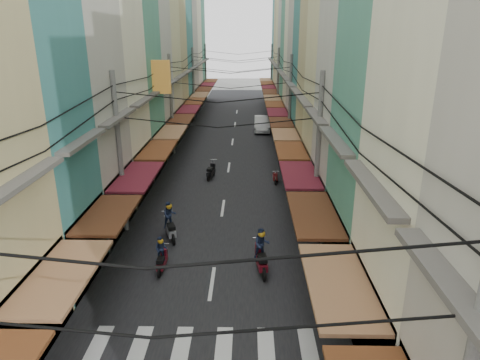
# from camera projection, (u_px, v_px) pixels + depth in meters

# --- Properties ---
(ground) EXTENTS (160.00, 160.00, 0.00)m
(ground) POSITION_uv_depth(u_px,v_px,m) (215.00, 259.00, 19.62)
(ground) COLOR slate
(ground) RESTS_ON ground
(road) EXTENTS (10.00, 80.00, 0.02)m
(road) POSITION_uv_depth(u_px,v_px,m) (232.00, 147.00, 38.50)
(road) COLOR black
(road) RESTS_ON ground
(sidewalk_left) EXTENTS (3.00, 80.00, 0.06)m
(sidewalk_left) POSITION_uv_depth(u_px,v_px,m) (160.00, 147.00, 38.61)
(sidewalk_left) COLOR slate
(sidewalk_left) RESTS_ON ground
(sidewalk_right) EXTENTS (3.00, 80.00, 0.06)m
(sidewalk_right) POSITION_uv_depth(u_px,v_px,m) (304.00, 148.00, 38.38)
(sidewalk_right) COLOR slate
(sidewalk_right) RESTS_ON ground
(crosswalk) EXTENTS (7.55, 2.40, 0.01)m
(crosswalk) POSITION_uv_depth(u_px,v_px,m) (202.00, 351.00, 13.95)
(crosswalk) COLOR silver
(crosswalk) RESTS_ON ground
(building_row_left) EXTENTS (7.80, 67.67, 23.70)m
(building_row_left) POSITION_uv_depth(u_px,v_px,m) (124.00, 33.00, 32.18)
(building_row_left) COLOR beige
(building_row_left) RESTS_ON ground
(building_row_right) EXTENTS (7.80, 68.98, 22.59)m
(building_row_right) POSITION_uv_depth(u_px,v_px,m) (335.00, 38.00, 31.91)
(building_row_right) COLOR teal
(building_row_right) RESTS_ON ground
(utility_poles) EXTENTS (10.20, 66.13, 8.20)m
(utility_poles) POSITION_uv_depth(u_px,v_px,m) (229.00, 79.00, 31.63)
(utility_poles) COLOR slate
(utility_poles) RESTS_ON ground
(white_car) EXTENTS (5.39, 2.23, 1.88)m
(white_car) POSITION_uv_depth(u_px,v_px,m) (262.00, 131.00, 44.98)
(white_car) COLOR silver
(white_car) RESTS_ON ground
(bicycle) EXTENTS (1.74, 1.14, 1.12)m
(bicycle) POSITION_uv_depth(u_px,v_px,m) (346.00, 253.00, 20.16)
(bicycle) COLOR black
(bicycle) RESTS_ON ground
(moving_scooters) EXTENTS (6.20, 14.43, 2.02)m
(moving_scooters) POSITION_uv_depth(u_px,v_px,m) (213.00, 226.00, 21.71)
(moving_scooters) COLOR black
(moving_scooters) RESTS_ON ground
(parked_scooters) EXTENTS (12.80, 14.86, 1.00)m
(parked_scooters) POSITION_uv_depth(u_px,v_px,m) (352.00, 317.00, 14.88)
(parked_scooters) COLOR black
(parked_scooters) RESTS_ON ground
(pedestrians) EXTENTS (13.28, 26.40, 2.25)m
(pedestrians) POSITION_uv_depth(u_px,v_px,m) (123.00, 216.00, 21.58)
(pedestrians) COLOR black
(pedestrians) RESTS_ON ground
(market_umbrella) EXTENTS (2.26, 2.26, 2.38)m
(market_umbrella) POSITION_uv_depth(u_px,v_px,m) (418.00, 314.00, 12.48)
(market_umbrella) COLOR #B2B2B7
(market_umbrella) RESTS_ON ground
(traffic_sign) EXTENTS (0.10, 0.67, 3.07)m
(traffic_sign) POSITION_uv_depth(u_px,v_px,m) (356.00, 240.00, 16.53)
(traffic_sign) COLOR slate
(traffic_sign) RESTS_ON ground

